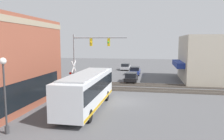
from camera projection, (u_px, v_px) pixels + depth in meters
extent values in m
plane|color=#565659|center=(122.00, 102.00, 21.91)|extent=(120.00, 120.00, 0.00)
cube|color=gray|center=(22.00, 21.00, 17.67)|extent=(14.58, 0.36, 0.50)
cube|color=black|center=(26.00, 93.00, 18.38)|extent=(12.08, 0.12, 2.20)
cube|color=beige|center=(209.00, 59.00, 33.45)|extent=(10.67, 8.03, 6.98)
cube|color=navy|center=(178.00, 64.00, 34.37)|extent=(7.47, 1.20, 0.80)
cube|color=silver|center=(87.00, 89.00, 19.46)|extent=(10.34, 2.55, 2.65)
cube|color=black|center=(87.00, 85.00, 19.41)|extent=(10.13, 2.59, 1.11)
cube|color=gold|center=(87.00, 102.00, 19.60)|extent=(10.13, 2.58, 0.24)
cube|color=#A5A8AA|center=(87.00, 74.00, 19.29)|extent=(8.79, 2.17, 0.12)
cylinder|color=black|center=(96.00, 95.00, 22.51)|extent=(1.00, 2.57, 1.00)
cylinder|color=black|center=(74.00, 115.00, 16.32)|extent=(1.00, 2.57, 1.00)
cylinder|color=gray|center=(74.00, 63.00, 26.59)|extent=(0.20, 0.20, 6.89)
cylinder|color=gray|center=(100.00, 38.00, 25.64)|extent=(0.16, 6.39, 0.16)
cube|color=gold|center=(91.00, 42.00, 25.90)|extent=(0.30, 0.27, 0.90)
sphere|color=yellow|center=(91.00, 42.00, 25.74)|extent=(0.20, 0.20, 0.20)
cube|color=gold|center=(109.00, 42.00, 25.52)|extent=(0.30, 0.27, 0.90)
sphere|color=green|center=(108.00, 42.00, 25.36)|extent=(0.20, 0.20, 0.20)
cylinder|color=gray|center=(74.00, 77.00, 25.83)|extent=(0.14, 0.14, 3.60)
cube|color=white|center=(74.00, 67.00, 25.67)|extent=(1.41, 0.06, 1.41)
cube|color=white|center=(74.00, 67.00, 25.67)|extent=(1.41, 0.06, 1.41)
cylinder|color=#38383A|center=(74.00, 73.00, 25.77)|extent=(0.08, 0.90, 0.08)
sphere|color=red|center=(78.00, 73.00, 25.64)|extent=(0.28, 0.28, 0.28)
sphere|color=red|center=(70.00, 73.00, 25.80)|extent=(0.28, 0.28, 0.28)
cylinder|color=#38383A|center=(7.00, 130.00, 14.16)|extent=(0.28, 0.28, 0.50)
cylinder|color=#38383A|center=(5.00, 100.00, 13.91)|extent=(0.12, 0.12, 4.52)
sphere|color=white|center=(3.00, 61.00, 13.61)|extent=(0.44, 0.44, 0.44)
cube|color=#332D28|center=(129.00, 89.00, 27.77)|extent=(2.60, 60.00, 0.03)
cube|color=#6B6056|center=(128.00, 90.00, 27.06)|extent=(0.07, 60.00, 0.15)
cube|color=#6B6056|center=(129.00, 88.00, 28.46)|extent=(0.07, 60.00, 0.15)
cube|color=#332D28|center=(131.00, 84.00, 30.89)|extent=(2.60, 60.00, 0.03)
cube|color=#6B6056|center=(131.00, 85.00, 30.18)|extent=(0.07, 60.00, 0.15)
cube|color=#6B6056|center=(131.00, 83.00, 31.58)|extent=(0.07, 60.00, 0.15)
cube|color=black|center=(131.00, 78.00, 33.35)|extent=(4.45, 1.80, 0.53)
cube|color=black|center=(131.00, 75.00, 33.06)|extent=(2.45, 1.62, 0.64)
cylinder|color=black|center=(132.00, 78.00, 34.72)|extent=(0.64, 1.82, 0.64)
cylinder|color=black|center=(130.00, 81.00, 32.02)|extent=(0.64, 1.82, 0.64)
cube|color=navy|center=(135.00, 72.00, 40.55)|extent=(4.79, 1.80, 0.58)
cube|color=black|center=(135.00, 68.00, 40.23)|extent=(2.64, 1.62, 0.68)
cylinder|color=black|center=(136.00, 72.00, 42.02)|extent=(0.64, 1.82, 0.64)
cylinder|color=black|center=(134.00, 74.00, 39.12)|extent=(0.64, 1.82, 0.64)
cube|color=#B7B7BC|center=(126.00, 67.00, 47.98)|extent=(4.49, 1.80, 0.52)
cube|color=black|center=(126.00, 65.00, 47.69)|extent=(2.47, 1.62, 0.63)
cylinder|color=black|center=(126.00, 68.00, 49.36)|extent=(0.64, 1.82, 0.64)
cylinder|color=black|center=(125.00, 69.00, 46.64)|extent=(0.64, 1.82, 0.64)
cylinder|color=black|center=(85.00, 89.00, 25.99)|extent=(0.28, 0.28, 0.89)
cylinder|color=#B2A58C|center=(85.00, 82.00, 25.89)|extent=(0.34, 0.34, 0.74)
sphere|color=tan|center=(85.00, 78.00, 25.83)|extent=(0.24, 0.24, 0.24)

